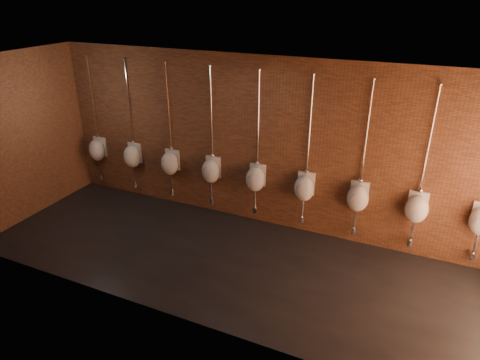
# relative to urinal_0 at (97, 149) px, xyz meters

# --- Properties ---
(ground) EXTENTS (8.50, 8.50, 0.00)m
(ground) POSITION_rel_urinal_0_xyz_m (3.79, -1.37, -0.96)
(ground) COLOR black
(ground) RESTS_ON ground
(room_shell) EXTENTS (8.54, 3.04, 3.22)m
(room_shell) POSITION_rel_urinal_0_xyz_m (3.79, -1.37, 1.06)
(room_shell) COLOR black
(room_shell) RESTS_ON ground
(urinal_0) EXTENTS (0.38, 0.34, 2.72)m
(urinal_0) POSITION_rel_urinal_0_xyz_m (0.00, 0.00, 0.00)
(urinal_0) COLOR silver
(urinal_0) RESTS_ON ground
(urinal_1) EXTENTS (0.38, 0.34, 2.72)m
(urinal_1) POSITION_rel_urinal_0_xyz_m (0.95, 0.00, 0.00)
(urinal_1) COLOR silver
(urinal_1) RESTS_ON ground
(urinal_2) EXTENTS (0.38, 0.34, 2.72)m
(urinal_2) POSITION_rel_urinal_0_xyz_m (1.89, 0.00, 0.00)
(urinal_2) COLOR silver
(urinal_2) RESTS_ON ground
(urinal_3) EXTENTS (0.38, 0.34, 2.72)m
(urinal_3) POSITION_rel_urinal_0_xyz_m (2.84, 0.00, 0.00)
(urinal_3) COLOR silver
(urinal_3) RESTS_ON ground
(urinal_4) EXTENTS (0.38, 0.34, 2.72)m
(urinal_4) POSITION_rel_urinal_0_xyz_m (3.78, 0.00, 0.00)
(urinal_4) COLOR silver
(urinal_4) RESTS_ON ground
(urinal_5) EXTENTS (0.38, 0.34, 2.72)m
(urinal_5) POSITION_rel_urinal_0_xyz_m (4.73, 0.00, 0.00)
(urinal_5) COLOR silver
(urinal_5) RESTS_ON ground
(urinal_6) EXTENTS (0.38, 0.34, 2.72)m
(urinal_6) POSITION_rel_urinal_0_xyz_m (5.67, 0.00, 0.00)
(urinal_6) COLOR silver
(urinal_6) RESTS_ON ground
(urinal_7) EXTENTS (0.38, 0.34, 2.72)m
(urinal_7) POSITION_rel_urinal_0_xyz_m (6.62, 0.00, 0.00)
(urinal_7) COLOR silver
(urinal_7) RESTS_ON ground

